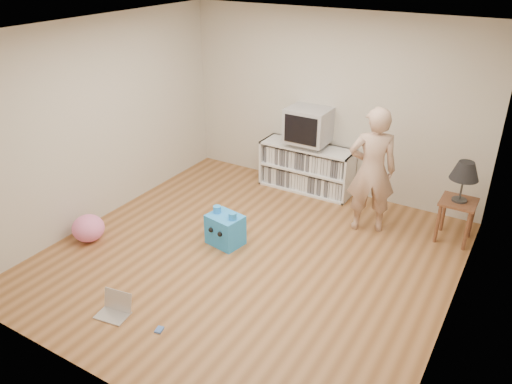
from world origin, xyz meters
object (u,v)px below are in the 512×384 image
object	(u,v)px
side_table	(457,210)
laptop	(115,308)
table_lamp	(465,172)
dvd_deck	(308,144)
crt_tv	(309,125)
plush_blue	(225,229)
person	(372,171)
plush_pink	(88,228)
media_unit	(307,167)

from	to	relation	value
side_table	laptop	size ratio (longest dim) A/B	1.56
table_lamp	laptop	world-z (taller)	table_lamp
dvd_deck	crt_tv	bearing A→B (deg)	-90.00
plush_blue	crt_tv	bearing A→B (deg)	94.49
person	plush_blue	bearing A→B (deg)	17.72
person	plush_pink	world-z (taller)	person
media_unit	laptop	distance (m)	3.62
side_table	person	distance (m)	1.15
side_table	plush_pink	world-z (taller)	side_table
crt_tv	plush_blue	xyz separation A→B (m)	(-0.18, -1.91, -0.82)
dvd_deck	side_table	distance (m)	2.28
dvd_deck	plush_pink	size ratio (longest dim) A/B	1.13
side_table	plush_blue	bearing A→B (deg)	-147.32
dvd_deck	person	world-z (taller)	person
plush_blue	media_unit	bearing A→B (deg)	94.55
side_table	person	bearing A→B (deg)	-164.38
dvd_deck	crt_tv	xyz separation A→B (m)	(0.00, -0.00, 0.29)
plush_pink	person	bearing A→B (deg)	35.55
side_table	person	xyz separation A→B (m)	(-1.03, -0.29, 0.41)
table_lamp	plush_blue	distance (m)	2.95
side_table	laptop	xyz separation A→B (m)	(-2.63, -3.20, -0.36)
table_lamp	media_unit	bearing A→B (deg)	170.16
media_unit	plush_blue	xyz separation A→B (m)	(-0.18, -1.93, -0.15)
dvd_deck	plush_pink	bearing A→B (deg)	-121.97
plush_blue	table_lamp	bearing A→B (deg)	42.66
dvd_deck	crt_tv	size ratio (longest dim) A/B	0.75
laptop	plush_pink	distance (m)	1.55
crt_tv	dvd_deck	bearing A→B (deg)	90.00
media_unit	crt_tv	xyz separation A→B (m)	(-0.00, -0.02, 0.67)
crt_tv	person	distance (m)	1.37
side_table	dvd_deck	bearing A→B (deg)	170.55
dvd_deck	side_table	size ratio (longest dim) A/B	0.82
table_lamp	person	size ratio (longest dim) A/B	0.31
side_table	plush_pink	bearing A→B (deg)	-149.03
media_unit	laptop	size ratio (longest dim) A/B	3.96
crt_tv	laptop	world-z (taller)	crt_tv
media_unit	crt_tv	size ratio (longest dim) A/B	2.33
dvd_deck	person	distance (m)	1.36
dvd_deck	laptop	world-z (taller)	dvd_deck
crt_tv	laptop	xyz separation A→B (m)	(-0.41, -3.57, -0.96)
table_lamp	person	xyz separation A→B (m)	(-1.03, -0.29, -0.12)
crt_tv	person	xyz separation A→B (m)	(1.19, -0.65, -0.19)
laptop	plush_pink	xyz separation A→B (m)	(-1.29, 0.85, 0.11)
person	media_unit	bearing A→B (deg)	-54.17
media_unit	crt_tv	distance (m)	0.67
table_lamp	plush_blue	size ratio (longest dim) A/B	1.08
plush_blue	plush_pink	size ratio (longest dim) A/B	1.20
person	laptop	xyz separation A→B (m)	(-1.60, -2.92, -0.77)
crt_tv	laptop	bearing A→B (deg)	-96.51
side_table	plush_pink	distance (m)	4.58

